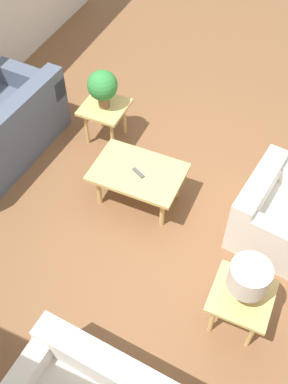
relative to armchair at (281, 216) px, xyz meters
name	(u,v)px	position (x,y,z in m)	size (l,w,h in m)	color
ground_plane	(172,211)	(1.08, 0.18, -0.27)	(14.00, 14.00, 0.00)	brown
armchair	(281,216)	(0.00, 0.00, 0.00)	(0.99, 1.05, 0.68)	silver
coffee_table	(138,174)	(1.48, 0.18, 0.13)	(0.93, 0.63, 0.46)	tan
side_table_plant	(105,111)	(2.24, -0.55, 0.15)	(0.50, 0.50, 0.50)	tan
side_table_lamp	(241,299)	(0.12, 1.11, 0.15)	(0.50, 0.50, 0.50)	tan
potted_plant	(103,86)	(2.24, -0.55, 0.50)	(0.34, 0.34, 0.46)	brown
table_lamp	(249,278)	(0.12, 1.11, 0.51)	(0.33, 0.33, 0.42)	#997F4C
remote_control	(138,173)	(1.46, 0.21, 0.19)	(0.16, 0.11, 0.02)	#4C4C51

